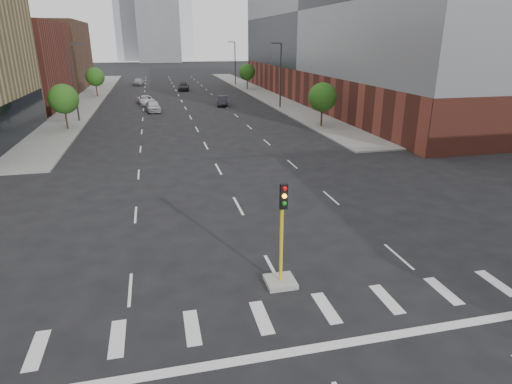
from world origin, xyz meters
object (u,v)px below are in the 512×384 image
object	(u,v)px
median_traffic_signal	(281,263)
car_near_left	(153,106)
car_distant	(139,82)
car_mid_right	(222,101)
car_far_left	(146,100)
car_deep_right	(184,87)

from	to	relation	value
median_traffic_signal	car_near_left	bearing A→B (deg)	95.63
median_traffic_signal	car_distant	size ratio (longest dim) A/B	0.94
car_mid_right	car_distant	size ratio (longest dim) A/B	0.93
car_far_left	car_deep_right	size ratio (longest dim) A/B	0.95
car_deep_right	car_distant	bearing A→B (deg)	131.31
car_deep_right	car_mid_right	bearing A→B (deg)	-72.93
car_deep_right	car_far_left	bearing A→B (deg)	-105.10
car_far_left	car_distant	xyz separation A→B (m)	(-1.72, 30.66, 0.13)
car_near_left	car_distant	distance (m)	38.31
median_traffic_signal	car_near_left	xyz separation A→B (m)	(-4.61, 46.79, -0.19)
car_deep_right	car_distant	world-z (taller)	car_distant
car_mid_right	car_deep_right	distance (m)	22.43
car_mid_right	car_deep_right	bearing A→B (deg)	109.94
car_near_left	car_distant	size ratio (longest dim) A/B	0.99
car_distant	car_deep_right	bearing A→B (deg)	-48.90
car_near_left	car_deep_right	xyz separation A→B (m)	(6.11, 25.60, -0.06)
car_near_left	car_mid_right	xyz separation A→B (m)	(10.28, 3.56, -0.07)
median_traffic_signal	car_deep_right	xyz separation A→B (m)	(1.50, 72.39, -0.25)
car_near_left	car_far_left	bearing A→B (deg)	92.09
car_far_left	car_deep_right	bearing A→B (deg)	59.76
car_mid_right	car_far_left	size ratio (longest dim) A/B	0.90
car_mid_right	car_deep_right	xyz separation A→B (m)	(-4.17, 22.04, 0.01)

